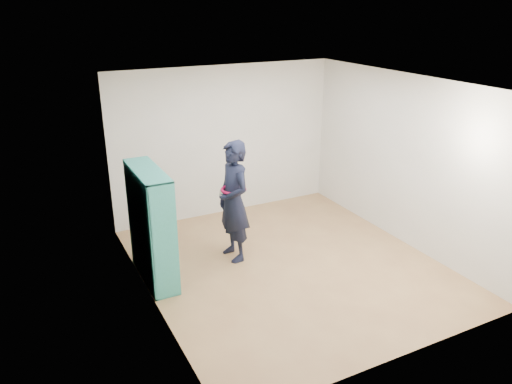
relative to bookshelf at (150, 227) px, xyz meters
name	(u,v)px	position (x,y,z in m)	size (l,w,h in m)	color
floor	(289,265)	(1.85, -0.56, -0.76)	(4.50, 4.50, 0.00)	#946843
ceiling	(294,84)	(1.85, -0.56, 1.84)	(4.50, 4.50, 0.00)	white
wall_left	(146,207)	(-0.15, -0.56, 0.54)	(0.02, 4.50, 2.60)	beige
wall_right	(404,161)	(3.85, -0.56, 0.54)	(0.02, 4.50, 2.60)	beige
wall_back	(225,142)	(1.85, 1.69, 0.54)	(4.00, 0.02, 2.60)	beige
wall_front	(410,250)	(1.85, -2.81, 0.54)	(4.00, 0.02, 2.60)	beige
bookshelf	(150,227)	(0.00, 0.00, 0.00)	(0.34, 1.18, 1.57)	teal
person	(234,201)	(1.25, 0.04, 0.13)	(0.47, 0.68, 1.78)	black
smartphone	(221,194)	(1.09, 0.11, 0.25)	(0.04, 0.10, 0.14)	silver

